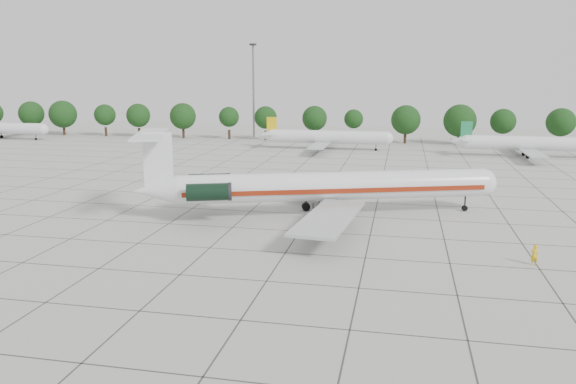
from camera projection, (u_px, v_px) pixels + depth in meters
name	position (u px, v px, depth m)	size (l,w,h in m)	color
ground	(300.00, 231.00, 64.09)	(260.00, 260.00, 0.00)	#B2B2AA
apron_joints	(319.00, 202.00, 78.46)	(170.00, 170.00, 0.02)	#383838
main_airliner	(315.00, 186.00, 70.17)	(45.10, 34.38, 10.83)	silver
ground_crew	(534.00, 255.00, 52.68)	(0.73, 0.48, 2.01)	#E4B60D
bg_airliner_c	(327.00, 137.00, 131.15)	(28.24, 27.20, 7.40)	silver
bg_airliner_d	(531.00, 144.00, 119.26)	(28.24, 27.20, 7.40)	silver
tree_line	(315.00, 118.00, 146.56)	(249.86, 8.44, 10.22)	#332114
floodlight_mast	(253.00, 85.00, 155.13)	(1.60, 1.60, 25.45)	slate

